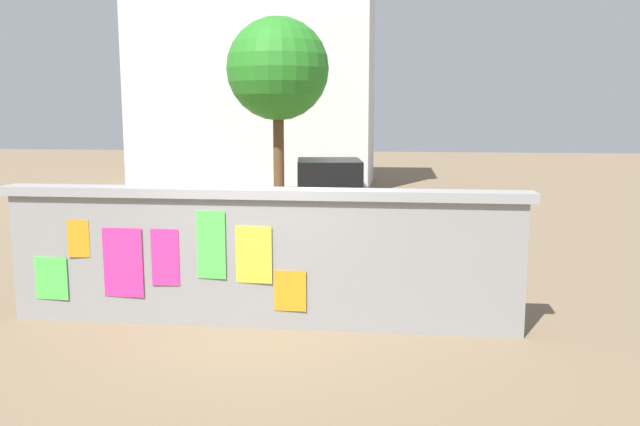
% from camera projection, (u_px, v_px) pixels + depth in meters
% --- Properties ---
extents(ground, '(60.00, 60.00, 0.00)m').
position_uv_depth(ground, '(326.00, 223.00, 16.44)').
color(ground, '#7A664C').
extents(poster_wall, '(6.83, 0.42, 1.80)m').
position_uv_depth(poster_wall, '(260.00, 256.00, 8.45)').
color(poster_wall, gray).
rests_on(poster_wall, ground).
extents(auto_rickshaw_truck, '(3.77, 1.98, 1.85)m').
position_uv_depth(auto_rickshaw_truck, '(278.00, 209.00, 12.69)').
color(auto_rickshaw_truck, black).
rests_on(auto_rickshaw_truck, ground).
extents(motorcycle, '(1.90, 0.56, 0.87)m').
position_uv_depth(motorcycle, '(402.00, 257.00, 10.45)').
color(motorcycle, black).
rests_on(motorcycle, ground).
extents(bicycle_near, '(1.71, 0.44, 0.95)m').
position_uv_depth(bicycle_near, '(116.00, 269.00, 10.08)').
color(bicycle_near, black).
rests_on(bicycle_near, ground).
extents(person_walking, '(0.47, 0.47, 1.62)m').
position_uv_depth(person_walking, '(292.00, 231.00, 9.82)').
color(person_walking, '#D83F72').
rests_on(person_walking, ground).
extents(tree_roadside, '(2.89, 2.89, 5.40)m').
position_uv_depth(tree_roadside, '(278.00, 70.00, 18.47)').
color(tree_roadside, brown).
rests_on(tree_roadside, ground).
extents(building_background, '(8.89, 5.38, 8.47)m').
position_uv_depth(building_background, '(258.00, 71.00, 24.69)').
color(building_background, silver).
rests_on(building_background, ground).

